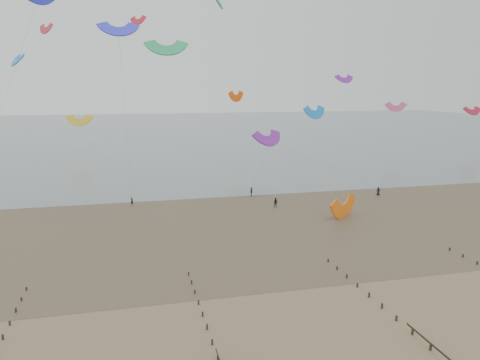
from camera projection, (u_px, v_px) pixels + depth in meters
name	position (u px, v px, depth m)	size (l,w,h in m)	color
ground	(341.00, 308.00, 47.67)	(500.00, 500.00, 0.00)	brown
sea_and_shore	(229.00, 219.00, 79.50)	(500.00, 665.00, 0.03)	#475654
kitesurfer_lead	(132.00, 201.00, 88.83)	(0.55, 0.36, 1.50)	black
kitesurfers	(381.00, 186.00, 102.01)	(129.44, 18.93, 1.84)	black
grounded_kite	(344.00, 217.00, 80.78)	(7.41, 3.88, 5.65)	orange
kites_airborne	(142.00, 80.00, 123.71)	(233.01, 119.09, 40.60)	#FF5103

